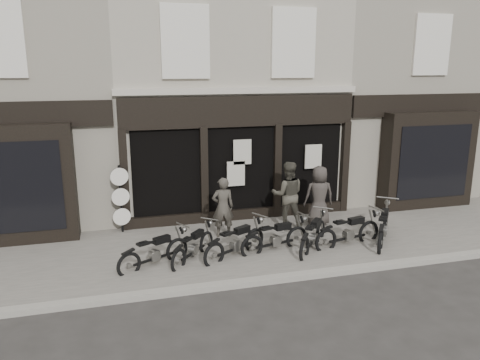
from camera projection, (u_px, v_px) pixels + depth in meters
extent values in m
plane|color=#2D2B28|center=(272.00, 259.00, 11.85)|extent=(90.00, 90.00, 0.00)
cube|color=#635E57|center=(261.00, 244.00, 12.67)|extent=(30.00, 4.20, 0.12)
cube|color=gray|center=(290.00, 277.00, 10.66)|extent=(30.00, 0.25, 0.13)
cube|color=#A69E8F|center=(218.00, 85.00, 16.49)|extent=(7.20, 6.00, 8.20)
cube|color=black|center=(241.00, 111.00, 13.76)|extent=(7.10, 0.18, 0.90)
cube|color=black|center=(241.00, 175.00, 14.28)|extent=(6.50, 0.10, 2.95)
cube|color=black|center=(241.00, 216.00, 14.52)|extent=(7.10, 0.20, 0.44)
cube|color=beige|center=(241.00, 90.00, 13.64)|extent=(7.30, 0.22, 0.18)
cube|color=silver|center=(185.00, 42.00, 12.91)|extent=(1.35, 0.12, 2.00)
cube|color=black|center=(185.00, 42.00, 12.94)|extent=(1.05, 0.06, 1.70)
cube|color=silver|center=(293.00, 43.00, 13.73)|extent=(1.35, 0.12, 2.00)
cube|color=black|center=(293.00, 43.00, 13.76)|extent=(1.05, 0.06, 1.70)
cube|color=black|center=(125.00, 181.00, 13.31)|extent=(0.22, 0.22, 3.00)
cube|color=black|center=(204.00, 176.00, 13.90)|extent=(0.22, 0.22, 3.00)
cube|color=black|center=(277.00, 172.00, 14.49)|extent=(0.22, 0.22, 3.00)
cube|color=black|center=(344.00, 168.00, 15.08)|extent=(0.22, 0.22, 3.00)
cube|color=beige|center=(242.00, 152.00, 13.93)|extent=(0.55, 0.04, 0.75)
cube|color=beige|center=(313.00, 156.00, 14.58)|extent=(0.55, 0.04, 0.75)
cube|color=beige|center=(236.00, 174.00, 14.04)|extent=(0.55, 0.04, 0.75)
cube|color=gray|center=(23.00, 87.00, 14.86)|extent=(5.50, 6.00, 8.20)
cube|color=black|center=(12.00, 185.00, 12.30)|extent=(3.20, 0.70, 3.20)
cube|color=black|center=(9.00, 188.00, 11.97)|extent=(2.60, 0.06, 2.40)
cube|color=black|center=(6.00, 115.00, 12.15)|extent=(5.40, 0.16, 0.70)
cube|color=gray|center=(378.00, 83.00, 18.11)|extent=(5.50, 6.00, 8.20)
cube|color=black|center=(427.00, 160.00, 15.55)|extent=(3.20, 0.70, 3.20)
cube|color=black|center=(434.00, 162.00, 15.22)|extent=(2.60, 0.06, 2.40)
cube|color=black|center=(427.00, 105.00, 15.40)|extent=(5.40, 0.16, 0.70)
cube|color=silver|center=(432.00, 45.00, 14.95)|extent=(1.30, 0.10, 1.90)
cube|color=black|center=(431.00, 45.00, 14.98)|extent=(1.00, 0.06, 1.60)
torus|color=black|center=(177.00, 250.00, 11.59)|extent=(0.59, 0.36, 0.63)
torus|color=black|center=(129.00, 265.00, 10.72)|extent=(0.59, 0.36, 0.63)
cube|color=black|center=(154.00, 259.00, 11.16)|extent=(0.99, 0.54, 0.06)
cube|color=gray|center=(154.00, 256.00, 11.16)|extent=(0.27, 0.25, 0.24)
cube|color=black|center=(162.00, 240.00, 11.22)|extent=(0.45, 0.33, 0.16)
cube|color=black|center=(143.00, 244.00, 10.87)|extent=(0.33, 0.29, 0.06)
cylinder|color=gray|center=(183.00, 225.00, 11.58)|extent=(0.27, 0.49, 0.03)
torus|color=black|center=(206.00, 243.00, 12.10)|extent=(0.46, 0.51, 0.61)
torus|color=black|center=(179.00, 261.00, 10.98)|extent=(0.46, 0.51, 0.61)
cube|color=black|center=(193.00, 253.00, 11.55)|extent=(0.73, 0.82, 0.05)
cube|color=gray|center=(193.00, 250.00, 11.55)|extent=(0.26, 0.27, 0.23)
cube|color=black|center=(198.00, 234.00, 11.65)|extent=(0.38, 0.41, 0.15)
cube|color=black|center=(187.00, 239.00, 11.21)|extent=(0.31, 0.32, 0.05)
cylinder|color=gray|center=(210.00, 219.00, 12.13)|extent=(0.41, 0.37, 0.03)
torus|color=black|center=(254.00, 240.00, 12.19)|extent=(0.62, 0.40, 0.66)
torus|color=black|center=(214.00, 255.00, 11.23)|extent=(0.62, 0.40, 0.66)
cube|color=black|center=(235.00, 249.00, 11.72)|extent=(1.03, 0.61, 0.06)
cube|color=gray|center=(236.00, 246.00, 11.71)|extent=(0.29, 0.27, 0.25)
cube|color=black|center=(242.00, 230.00, 11.79)|extent=(0.47, 0.36, 0.17)
cube|color=black|center=(226.00, 234.00, 11.40)|extent=(0.35, 0.31, 0.06)
cylinder|color=gray|center=(260.00, 215.00, 12.19)|extent=(0.31, 0.51, 0.03)
torus|color=black|center=(296.00, 238.00, 12.39)|extent=(0.64, 0.23, 0.64)
torus|color=black|center=(252.00, 247.00, 11.75)|extent=(0.64, 0.23, 0.64)
cube|color=black|center=(275.00, 244.00, 12.08)|extent=(1.10, 0.30, 0.06)
cube|color=gray|center=(275.00, 241.00, 12.07)|extent=(0.26, 0.22, 0.25)
cube|color=black|center=(283.00, 226.00, 12.09)|extent=(0.46, 0.26, 0.16)
cube|color=black|center=(266.00, 228.00, 11.84)|extent=(0.32, 0.25, 0.06)
cylinder|color=gray|center=(304.00, 214.00, 12.34)|extent=(0.16, 0.54, 0.03)
torus|color=black|center=(320.00, 232.00, 12.80)|extent=(0.49, 0.55, 0.65)
torus|color=black|center=(304.00, 250.00, 11.58)|extent=(0.49, 0.55, 0.65)
cube|color=black|center=(313.00, 242.00, 12.20)|extent=(0.78, 0.90, 0.06)
cube|color=gray|center=(313.00, 239.00, 12.20)|extent=(0.28, 0.29, 0.25)
cube|color=black|center=(316.00, 223.00, 12.32)|extent=(0.41, 0.44, 0.16)
cube|color=black|center=(310.00, 228.00, 11.84)|extent=(0.33, 0.34, 0.06)
cylinder|color=gray|center=(323.00, 208.00, 12.84)|extent=(0.44, 0.39, 0.03)
torus|color=black|center=(368.00, 232.00, 12.74)|extent=(0.68, 0.23, 0.67)
torus|color=black|center=(326.00, 241.00, 12.11)|extent=(0.68, 0.23, 0.67)
cube|color=black|center=(348.00, 238.00, 12.43)|extent=(1.16, 0.29, 0.06)
cube|color=gray|center=(348.00, 235.00, 12.42)|extent=(0.27, 0.22, 0.26)
cube|color=black|center=(356.00, 220.00, 12.44)|extent=(0.48, 0.26, 0.17)
cube|color=black|center=(340.00, 222.00, 12.18)|extent=(0.33, 0.25, 0.06)
cylinder|color=gray|center=(376.00, 208.00, 12.68)|extent=(0.15, 0.57, 0.04)
torus|color=black|center=(385.00, 224.00, 13.39)|extent=(0.51, 0.64, 0.72)
torus|color=black|center=(380.00, 242.00, 11.99)|extent=(0.51, 0.64, 0.72)
cube|color=black|center=(383.00, 234.00, 12.70)|extent=(0.80, 1.05, 0.06)
cube|color=gray|center=(383.00, 231.00, 12.69)|extent=(0.31, 0.32, 0.28)
cube|color=black|center=(385.00, 214.00, 12.83)|extent=(0.44, 0.50, 0.18)
cube|color=black|center=(383.00, 219.00, 12.28)|extent=(0.36, 0.38, 0.06)
cylinder|color=gray|center=(388.00, 198.00, 13.43)|extent=(0.52, 0.40, 0.04)
imported|color=#3F3B34|center=(223.00, 207.00, 12.90)|extent=(0.64, 0.44, 1.68)
imported|color=#434036|center=(288.00, 194.00, 13.64)|extent=(1.11, 0.96, 1.96)
imported|color=#3A3430|center=(319.00, 196.00, 13.81)|extent=(0.94, 0.68, 1.79)
cylinder|color=black|center=(123.00, 235.00, 13.44)|extent=(0.32, 0.32, 0.05)
cylinder|color=black|center=(121.00, 201.00, 13.20)|extent=(0.06, 0.06, 2.07)
cylinder|color=black|center=(119.00, 177.00, 13.00)|extent=(0.50, 0.12, 0.50)
cylinder|color=silver|center=(119.00, 177.00, 12.98)|extent=(0.50, 0.09, 0.50)
cylinder|color=black|center=(121.00, 197.00, 13.14)|extent=(0.50, 0.12, 0.50)
cylinder|color=silver|center=(121.00, 197.00, 13.12)|extent=(0.50, 0.09, 0.50)
cylinder|color=black|center=(122.00, 217.00, 13.28)|extent=(0.50, 0.12, 0.50)
cylinder|color=silver|center=(122.00, 217.00, 13.26)|extent=(0.50, 0.09, 0.50)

